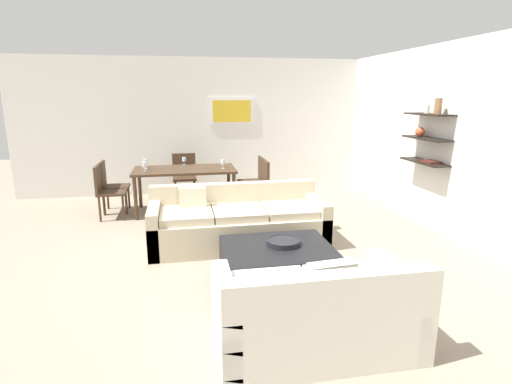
{
  "coord_description": "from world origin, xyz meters",
  "views": [
    {
      "loc": [
        -0.71,
        -4.81,
        1.97
      ],
      "look_at": [
        0.22,
        0.2,
        0.75
      ],
      "focal_mm": 28.42,
      "sensor_mm": 36.0,
      "label": 1
    }
  ],
  "objects": [
    {
      "name": "sofa_beige",
      "position": [
        -0.0,
        0.34,
        0.29
      ],
      "size": [
        2.32,
        0.9,
        0.78
      ],
      "color": "beige",
      "rests_on": "ground"
    },
    {
      "name": "wine_glass_right_near",
      "position": [
        -0.02,
        2.0,
        0.86
      ],
      "size": [
        0.07,
        0.07,
        0.15
      ],
      "color": "silver",
      "rests_on": "dining_table"
    },
    {
      "name": "wine_glass_left_far",
      "position": [
        -1.31,
        2.22,
        0.87
      ],
      "size": [
        0.07,
        0.07,
        0.17
      ],
      "color": "silver",
      "rests_on": "dining_table"
    },
    {
      "name": "back_wall_unit",
      "position": [
        0.3,
        3.53,
        1.35
      ],
      "size": [
        8.4,
        0.09,
        2.7
      ],
      "color": "silver",
      "rests_on": "ground"
    },
    {
      "name": "ground_plane",
      "position": [
        0.0,
        0.0,
        0.0
      ],
      "size": [
        18.0,
        18.0,
        0.0
      ],
      "primitive_type": "plane",
      "color": "gray"
    },
    {
      "name": "wine_glass_left_near",
      "position": [
        -1.31,
        2.0,
        0.85
      ],
      "size": [
        0.08,
        0.08,
        0.15
      ],
      "color": "silver",
      "rests_on": "dining_table"
    },
    {
      "name": "dining_chair_right_far",
      "position": [
        0.6,
        2.31,
        0.5
      ],
      "size": [
        0.44,
        0.44,
        0.88
      ],
      "color": "#422D1E",
      "rests_on": "ground"
    },
    {
      "name": "dining_chair_left_near",
      "position": [
        -1.93,
        1.91,
        0.5
      ],
      "size": [
        0.44,
        0.44,
        0.88
      ],
      "color": "#422D1E",
      "rests_on": "ground"
    },
    {
      "name": "dining_chair_right_near",
      "position": [
        0.6,
        1.91,
        0.5
      ],
      "size": [
        0.44,
        0.44,
        0.88
      ],
      "color": "#422D1E",
      "rests_on": "ground"
    },
    {
      "name": "decorative_bowl",
      "position": [
        0.35,
        -0.77,
        0.41
      ],
      "size": [
        0.37,
        0.37,
        0.06
      ],
      "color": "black",
      "rests_on": "coffee_table"
    },
    {
      "name": "dining_chair_left_far",
      "position": [
        -1.93,
        2.31,
        0.5
      ],
      "size": [
        0.44,
        0.44,
        0.88
      ],
      "color": "#422D1E",
      "rests_on": "ground"
    },
    {
      "name": "dining_table",
      "position": [
        -0.66,
        2.11,
        0.68
      ],
      "size": [
        1.71,
        0.89,
        0.75
      ],
      "color": "#422D1E",
      "rests_on": "ground"
    },
    {
      "name": "loveseat_white",
      "position": [
        0.29,
        -2.06,
        0.29
      ],
      "size": [
        1.57,
        0.9,
        0.78
      ],
      "color": "silver",
      "rests_on": "ground"
    },
    {
      "name": "right_wall_shelf_unit",
      "position": [
        3.03,
        0.6,
        1.35
      ],
      "size": [
        0.34,
        8.2,
        2.7
      ],
      "color": "silver",
      "rests_on": "ground"
    },
    {
      "name": "coffee_table",
      "position": [
        0.27,
        -0.82,
        0.19
      ],
      "size": [
        1.18,
        0.98,
        0.38
      ],
      "color": "black",
      "rests_on": "ground"
    },
    {
      "name": "wine_glass_head",
      "position": [
        -0.66,
        2.49,
        0.85
      ],
      "size": [
        0.07,
        0.07,
        0.14
      ],
      "color": "silver",
      "rests_on": "dining_table"
    },
    {
      "name": "dining_chair_head",
      "position": [
        -0.66,
        2.96,
        0.5
      ],
      "size": [
        0.44,
        0.44,
        0.88
      ],
      "color": "#422D1E",
      "rests_on": "ground"
    }
  ]
}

